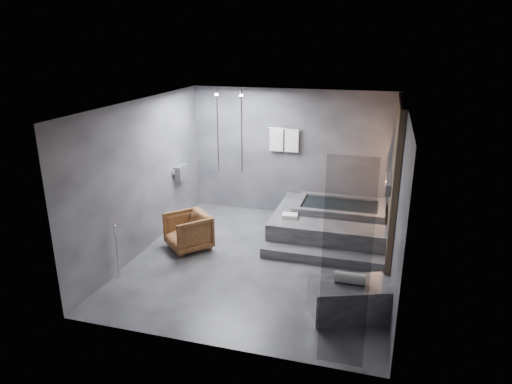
% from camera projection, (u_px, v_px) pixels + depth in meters
% --- Properties ---
extents(room, '(5.00, 5.04, 2.82)m').
position_uv_depth(room, '(288.00, 166.00, 7.79)').
color(room, '#2E2E30').
rests_on(room, ground).
extents(tub_deck, '(2.20, 2.00, 0.50)m').
position_uv_depth(tub_deck, '(330.00, 224.00, 9.20)').
color(tub_deck, '#333335').
rests_on(tub_deck, ground).
extents(tub_step, '(2.20, 0.36, 0.18)m').
position_uv_depth(tub_step, '(322.00, 257.00, 8.17)').
color(tub_step, '#333335').
rests_on(tub_step, ground).
extents(concrete_bench, '(1.27, 0.98, 0.50)m').
position_uv_depth(concrete_bench, '(350.00, 299.00, 6.54)').
color(concrete_bench, '#333336').
rests_on(concrete_bench, ground).
extents(driftwood_chair, '(1.06, 1.06, 0.69)m').
position_uv_depth(driftwood_chair, '(188.00, 231.00, 8.60)').
color(driftwood_chair, '#472611').
rests_on(driftwood_chair, ground).
extents(rolled_towel, '(0.44, 0.16, 0.16)m').
position_uv_depth(rolled_towel, '(350.00, 278.00, 6.45)').
color(rolled_towel, white).
rests_on(rolled_towel, concrete_bench).
extents(deck_towel, '(0.31, 0.24, 0.08)m').
position_uv_depth(deck_towel, '(290.00, 216.00, 8.83)').
color(deck_towel, white).
rests_on(deck_towel, tub_deck).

